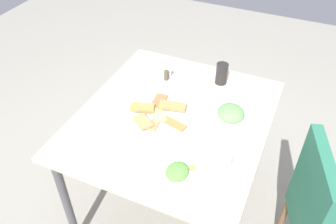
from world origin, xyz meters
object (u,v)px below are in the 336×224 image
object	(u,v)px
salad_plate_rice	(231,114)
dining_chair	(327,220)
fork	(204,142)
spoon	(211,145)
paper_napkin	(208,144)
soda_can	(222,74)
salad_plate_greens	(178,173)
drinking_glass	(223,162)
condiment_caddy	(168,76)
dining_table	(173,128)
pide_platter	(159,115)

from	to	relation	value
salad_plate_rice	dining_chair	bearing A→B (deg)	66.51
salad_plate_rice	fork	size ratio (longest dim) A/B	0.98
spoon	salad_plate_rice	bearing A→B (deg)	178.00
salad_plate_rice	spoon	size ratio (longest dim) A/B	1.03
paper_napkin	soda_can	bearing A→B (deg)	-169.36
salad_plate_rice	soda_can	size ratio (longest dim) A/B	1.59
salad_plate_greens	spoon	xyz separation A→B (m)	(-0.22, 0.07, -0.01)
soda_can	drinking_glass	world-z (taller)	soda_can
condiment_caddy	dining_chair	bearing A→B (deg)	67.14
dining_chair	spoon	world-z (taller)	dining_chair
dining_table	drinking_glass	world-z (taller)	drinking_glass
paper_napkin	dining_table	bearing A→B (deg)	-117.79
dining_chair	paper_napkin	bearing A→B (deg)	-91.07
paper_napkin	dining_chair	bearing A→B (deg)	88.93
soda_can	condiment_caddy	distance (m)	0.30
dining_table	paper_napkin	world-z (taller)	paper_napkin
pide_platter	paper_napkin	bearing A→B (deg)	73.43
pide_platter	drinking_glass	bearing A→B (deg)	62.36
salad_plate_rice	drinking_glass	xyz separation A→B (m)	(0.35, 0.06, 0.03)
dining_table	dining_chair	xyz separation A→B (m)	(0.13, 0.81, -0.15)
dining_table	paper_napkin	bearing A→B (deg)	62.21
salad_plate_rice	drinking_glass	distance (m)	0.35
salad_plate_greens	soda_can	bearing A→B (deg)	-177.13
dining_chair	salad_plate_greens	distance (m)	0.72
dining_table	salad_plate_rice	xyz separation A→B (m)	(-0.11, 0.26, 0.10)
paper_napkin	condiment_caddy	size ratio (longest dim) A/B	1.33
salad_plate_greens	soda_can	distance (m)	0.72
spoon	soda_can	bearing A→B (deg)	-163.28
fork	salad_plate_rice	bearing A→B (deg)	168.79
dining_table	soda_can	world-z (taller)	soda_can
soda_can	fork	size ratio (longest dim) A/B	0.61
drinking_glass	dining_chair	bearing A→B (deg)	102.85
dining_table	condiment_caddy	xyz separation A→B (m)	(-0.28, -0.16, 0.10)
salad_plate_greens	paper_napkin	world-z (taller)	salad_plate_greens
fork	condiment_caddy	world-z (taller)	condiment_caddy
salad_plate_greens	condiment_caddy	bearing A→B (deg)	-152.55
dining_chair	fork	size ratio (longest dim) A/B	4.44
drinking_glass	condiment_caddy	distance (m)	0.71
condiment_caddy	fork	bearing A→B (deg)	42.33
dining_chair	condiment_caddy	xyz separation A→B (m)	(-0.41, -0.97, 0.25)
drinking_glass	pide_platter	bearing A→B (deg)	-117.64
dining_chair	drinking_glass	distance (m)	0.57
drinking_glass	paper_napkin	xyz separation A→B (m)	(-0.12, -0.11, -0.05)
paper_napkin	spoon	bearing A→B (deg)	90.00
soda_can	salad_plate_rice	bearing A→B (deg)	26.79
dining_table	soda_can	bearing A→B (deg)	160.95
pide_platter	dining_table	bearing A→B (deg)	116.59
soda_can	paper_napkin	xyz separation A→B (m)	(0.49, 0.09, -0.06)
soda_can	fork	xyz separation A→B (m)	(0.49, 0.07, -0.06)
fork	spoon	distance (m)	0.04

